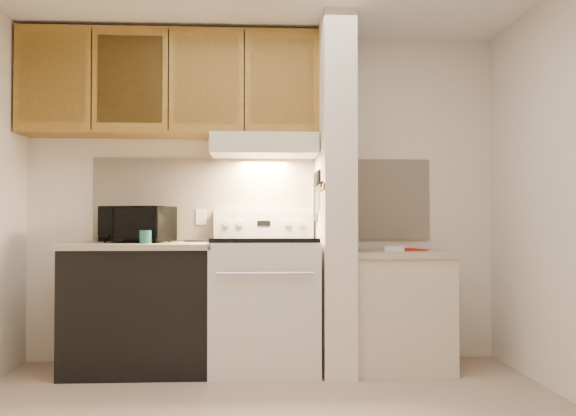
{
  "coord_description": "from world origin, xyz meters",
  "views": [
    {
      "loc": [
        -0.06,
        -3.23,
        1.06
      ],
      "look_at": [
        0.15,
        0.75,
        1.15
      ],
      "focal_mm": 38.0,
      "sensor_mm": 36.0,
      "label": 1
    }
  ],
  "objects": [
    {
      "name": "wall_back",
      "position": [
        0.0,
        1.5,
        1.25
      ],
      "size": [
        3.6,
        2.5,
        0.02
      ],
      "primitive_type": "cube",
      "rotation": [
        1.57,
        0.0,
        0.0
      ],
      "color": "white",
      "rests_on": "floor"
    },
    {
      "name": "backsplash",
      "position": [
        0.0,
        1.49,
        1.24
      ],
      "size": [
        2.6,
        0.02,
        0.63
      ],
      "primitive_type": "cube",
      "color": "#F5DFC4",
      "rests_on": "wall_back"
    },
    {
      "name": "range_body",
      "position": [
        0.0,
        1.16,
        0.46
      ],
      "size": [
        0.76,
        0.65,
        0.92
      ],
      "primitive_type": "cube",
      "color": "silver",
      "rests_on": "floor"
    },
    {
      "name": "oven_window",
      "position": [
        0.0,
        0.84,
        0.5
      ],
      "size": [
        0.5,
        0.01,
        0.3
      ],
      "primitive_type": "cube",
      "color": "black",
      "rests_on": "range_body"
    },
    {
      "name": "oven_handle",
      "position": [
        0.0,
        0.8,
        0.72
      ],
      "size": [
        0.65,
        0.02,
        0.02
      ],
      "primitive_type": "cylinder",
      "rotation": [
        0.0,
        1.57,
        0.0
      ],
      "color": "silver",
      "rests_on": "range_body"
    },
    {
      "name": "cooktop",
      "position": [
        0.0,
        1.16,
        0.94
      ],
      "size": [
        0.74,
        0.64,
        0.03
      ],
      "primitive_type": "cube",
      "color": "black",
      "rests_on": "range_body"
    },
    {
      "name": "range_backguard",
      "position": [
        0.0,
        1.44,
        1.05
      ],
      "size": [
        0.76,
        0.08,
        0.2
      ],
      "primitive_type": "cube",
      "color": "silver",
      "rests_on": "range_body"
    },
    {
      "name": "range_display",
      "position": [
        0.0,
        1.4,
        1.05
      ],
      "size": [
        0.1,
        0.01,
        0.04
      ],
      "primitive_type": "cube",
      "color": "black",
      "rests_on": "range_backguard"
    },
    {
      "name": "range_knob_left_outer",
      "position": [
        -0.28,
        1.4,
        1.05
      ],
      "size": [
        0.05,
        0.02,
        0.05
      ],
      "primitive_type": "cylinder",
      "rotation": [
        1.57,
        0.0,
        0.0
      ],
      "color": "silver",
      "rests_on": "range_backguard"
    },
    {
      "name": "range_knob_left_inner",
      "position": [
        -0.18,
        1.4,
        1.05
      ],
      "size": [
        0.05,
        0.02,
        0.05
      ],
      "primitive_type": "cylinder",
      "rotation": [
        1.57,
        0.0,
        0.0
      ],
      "color": "silver",
      "rests_on": "range_backguard"
    },
    {
      "name": "range_knob_right_inner",
      "position": [
        0.18,
        1.4,
        1.05
      ],
      "size": [
        0.05,
        0.02,
        0.05
      ],
      "primitive_type": "cylinder",
      "rotation": [
        1.57,
        0.0,
        0.0
      ],
      "color": "silver",
      "rests_on": "range_backguard"
    },
    {
      "name": "range_knob_right_outer",
      "position": [
        0.28,
        1.4,
        1.05
      ],
      "size": [
        0.05,
        0.02,
        0.05
      ],
      "primitive_type": "cylinder",
      "rotation": [
        1.57,
        0.0,
        0.0
      ],
      "color": "silver",
      "rests_on": "range_backguard"
    },
    {
      "name": "dishwasher_front",
      "position": [
        -0.88,
        1.17,
        0.43
      ],
      "size": [
        1.0,
        0.63,
        0.87
      ],
      "primitive_type": "cube",
      "color": "black",
      "rests_on": "floor"
    },
    {
      "name": "left_countertop",
      "position": [
        -0.88,
        1.17,
        0.89
      ],
      "size": [
        1.04,
        0.67,
        0.04
      ],
      "primitive_type": "cube",
      "color": "#B5AB8F",
      "rests_on": "dishwasher_front"
    },
    {
      "name": "spoon_rest",
      "position": [
        -0.48,
        1.36,
        0.92
      ],
      "size": [
        0.23,
        0.11,
        0.02
      ],
      "primitive_type": "cube",
      "rotation": [
        0.0,
        0.0,
        -0.2
      ],
      "color": "black",
      "rests_on": "left_countertop"
    },
    {
      "name": "teal_jar",
      "position": [
        -0.83,
        1.06,
        0.96
      ],
      "size": [
        0.11,
        0.11,
        0.09
      ],
      "primitive_type": "cylinder",
      "rotation": [
        0.0,
        0.0,
        0.43
      ],
      "color": "#20595C",
      "rests_on": "left_countertop"
    },
    {
      "name": "outlet",
      "position": [
        -0.48,
        1.48,
        1.1
      ],
      "size": [
        0.08,
        0.01,
        0.12
      ],
      "primitive_type": "cube",
      "color": "beige",
      "rests_on": "backsplash"
    },
    {
      "name": "microwave",
      "position": [
        -0.93,
        1.31,
        1.04
      ],
      "size": [
        0.55,
        0.45,
        0.27
      ],
      "primitive_type": "imported",
      "rotation": [
        0.0,
        0.0,
        -0.3
      ],
      "color": "black",
      "rests_on": "left_countertop"
    },
    {
      "name": "partition_pillar",
      "position": [
        0.51,
        1.15,
        1.25
      ],
      "size": [
        0.22,
        0.7,
        2.5
      ],
      "primitive_type": "cube",
      "color": "white",
      "rests_on": "floor"
    },
    {
      "name": "pillar_trim",
      "position": [
        0.39,
        1.15,
        1.3
      ],
      "size": [
        0.01,
        0.7,
        0.04
      ],
      "primitive_type": "cube",
      "color": "olive",
      "rests_on": "partition_pillar"
    },
    {
      "name": "knife_strip",
      "position": [
        0.39,
        1.1,
        1.32
      ],
      "size": [
        0.02,
        0.42,
        0.04
      ],
      "primitive_type": "cube",
      "color": "black",
      "rests_on": "partition_pillar"
    },
    {
      "name": "knife_blade_a",
      "position": [
        0.38,
        0.93,
        1.22
      ],
      "size": [
        0.01,
        0.03,
        0.16
      ],
      "primitive_type": "cube",
      "color": "silver",
      "rests_on": "knife_strip"
    },
    {
      "name": "knife_handle_a",
      "position": [
        0.38,
        0.93,
        1.37
      ],
      "size": [
        0.02,
        0.02,
        0.1
      ],
      "primitive_type": "cylinder",
      "color": "black",
      "rests_on": "knife_strip"
    },
    {
      "name": "knife_blade_b",
      "position": [
        0.38,
        1.02,
        1.21
      ],
      "size": [
        0.01,
        0.04,
        0.18
      ],
      "primitive_type": "cube",
      "color": "silver",
      "rests_on": "knife_strip"
    },
    {
      "name": "knife_handle_b",
      "position": [
        0.38,
        1.02,
        1.37
      ],
      "size": [
        0.02,
        0.02,
        0.1
      ],
      "primitive_type": "cylinder",
      "color": "black",
      "rests_on": "knife_strip"
    },
    {
      "name": "knife_blade_c",
      "position": [
        0.38,
        1.1,
        1.2
      ],
      "size": [
        0.01,
        0.04,
        0.2
      ],
      "primitive_type": "cube",
      "color": "silver",
      "rests_on": "knife_strip"
    },
    {
      "name": "knife_handle_c",
      "position": [
        0.38,
        1.11,
        1.37
      ],
      "size": [
        0.02,
        0.02,
        0.1
      ],
      "primitive_type": "cylinder",
      "color": "black",
      "rests_on": "knife_strip"
    },
    {
      "name": "knife_blade_d",
      "position": [
        0.38,
        1.19,
        1.22
      ],
      "size": [
        0.01,
        0.04,
        0.16
      ],
      "primitive_type": "cube",
      "color": "silver",
      "rests_on": "knife_strip"
    },
    {
      "name": "knife_handle_d",
      "position": [
        0.38,
        1.17,
        1.37
      ],
      "size": [
        0.02,
        0.02,
        0.1
      ],
      "primitive_type": "cylinder",
      "color": "black",
      "rests_on": "knife_strip"
    },
    {
      "name": "knife_blade_e",
      "position": [
        0.38,
        1.25,
        1.21
      ],
      "size": [
        0.01,
        0.04,
        0.18
      ],
      "primitive_type": "cube",
      "color": "silver",
      "rests_on": "knife_strip"
    },
    {
      "name": "knife_handle_e",
      "position": [
        0.38,
        1.25,
        1.37
      ],
      "size": [
        0.02,
        0.02,
        0.1
      ],
      "primitive_type": "cylinder",
      "color": "black",
      "rests_on": "knife_strip"
    },
    {
      "name": "oven_mitt",
      "position": [
        0.38,
        1.32,
        1.19
      ],
      "size": [
        0.03,
        0.1,
        0.24
      ],
      "primitive_type": "cube",
      "color": "gray",
      "rests_on": "partition_pillar"
    },
    {
      "name": "right_cab_base",
      "position": [
        0.97,
        1.15,
        0.4
      ],
      "size": [
        0.7,
        0.6,
        0.81
      ],
      "primitive_type": "cube",
      "color": "beige",
      "rests_on": "floor"
    },
    {
      "name": "right_countertop",
      "position": [
        0.97,
        1.15,
        0.83
      ],
      "size": [
        0.74,
        0.64,
        0.04
      ],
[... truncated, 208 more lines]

